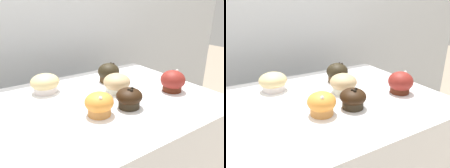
% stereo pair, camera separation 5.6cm
% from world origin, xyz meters
% --- Properties ---
extents(wall_back, '(3.20, 0.10, 1.80)m').
position_xyz_m(wall_back, '(0.00, 0.60, 0.90)').
color(wall_back, silver).
rests_on(wall_back, ground).
extents(muffin_front_center, '(0.10, 0.10, 0.09)m').
position_xyz_m(muffin_front_center, '(0.36, -0.09, 0.97)').
color(muffin_front_center, '#542112').
rests_on(muffin_front_center, display_counter).
extents(muffin_back_left, '(0.11, 0.11, 0.07)m').
position_xyz_m(muffin_back_left, '(-0.06, 0.18, 0.96)').
color(muffin_back_left, white).
rests_on(muffin_back_left, display_counter).
extents(muffin_back_right, '(0.09, 0.09, 0.07)m').
position_xyz_m(muffin_back_right, '(0.13, -0.11, 0.96)').
color(muffin_back_right, '#2D2418').
rests_on(muffin_back_right, display_counter).
extents(muffin_front_left, '(0.09, 0.09, 0.08)m').
position_xyz_m(muffin_front_left, '(0.02, -0.09, 0.96)').
color(muffin_front_left, '#CA823F').
rests_on(muffin_front_left, display_counter).
extents(muffin_front_right, '(0.10, 0.10, 0.09)m').
position_xyz_m(muffin_front_right, '(0.21, 0.15, 0.96)').
color(muffin_front_right, '#452F18').
rests_on(muffin_front_right, display_counter).
extents(muffin_back_center, '(0.11, 0.11, 0.08)m').
position_xyz_m(muffin_back_center, '(0.17, 0.03, 0.96)').
color(muffin_back_center, silver).
rests_on(muffin_back_center, display_counter).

